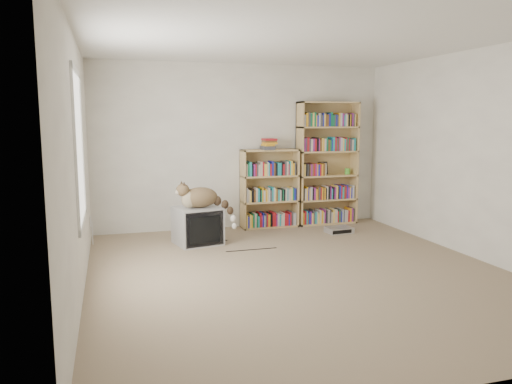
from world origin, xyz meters
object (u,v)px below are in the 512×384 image
object	(u,v)px
crt_tv	(197,226)
bookcase_short	(269,192)
cat	(205,200)
dvd_player	(339,230)
bookcase_tall	(327,167)

from	to	relation	value
crt_tv	bookcase_short	xyz separation A→B (m)	(1.26, 0.75, 0.30)
crt_tv	cat	xyz separation A→B (m)	(0.09, -0.05, 0.35)
crt_tv	dvd_player	world-z (taller)	crt_tv
bookcase_tall	bookcase_short	bearing A→B (deg)	179.99
bookcase_short	dvd_player	world-z (taller)	bookcase_short
bookcase_tall	dvd_player	bearing A→B (deg)	-97.91
cat	bookcase_short	xyz separation A→B (m)	(1.17, 0.80, -0.05)
bookcase_short	dvd_player	xyz separation A→B (m)	(0.87, -0.70, -0.51)
crt_tv	bookcase_tall	bearing A→B (deg)	6.55
bookcase_short	dvd_player	size ratio (longest dim) A/B	3.27
crt_tv	dvd_player	xyz separation A→B (m)	(2.13, 0.05, -0.21)
cat	bookcase_short	size ratio (longest dim) A/B	0.65
bookcase_tall	bookcase_short	size ratio (longest dim) A/B	1.60
bookcase_short	bookcase_tall	bearing A→B (deg)	-0.01
crt_tv	bookcase_short	bearing A→B (deg)	18.74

